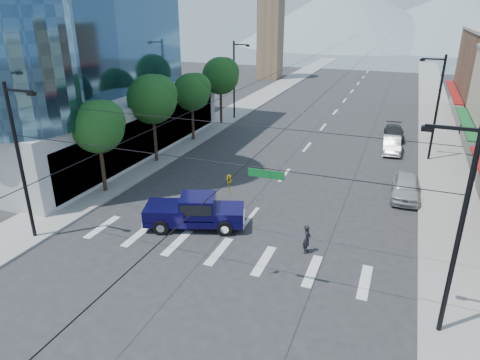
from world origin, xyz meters
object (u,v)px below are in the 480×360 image
Objects in this scene: pickup_truck at (194,211)px; parked_car_far at (394,132)px; parked_car_mid at (392,145)px; parked_car_near at (406,187)px; pedestrian at (307,239)px.

pickup_truck reaches higher than parked_car_far.
parked_car_far is at bearing 85.76° from parked_car_mid.
parked_car_far is (10.34, 24.36, -0.40)m from pickup_truck.
parked_car_far is at bearing 94.78° from parked_car_near.
parked_car_near is at bearing -24.46° from pedestrian.
pickup_truck is 3.87× the size of pedestrian.
pedestrian reaches higher than parked_car_mid.
pickup_truck is at bearing -118.04° from parked_car_far.
parked_car_mid is 0.94× the size of parked_car_far.
pickup_truck is 1.35× the size of parked_car_near.
pickup_truck reaches higher than pedestrian.
pickup_truck is at bearing 88.48° from pedestrian.
pedestrian is (7.03, -0.43, -0.24)m from pickup_truck.
parked_car_near is (4.81, 9.69, -0.02)m from pedestrian.
parked_car_near is 1.02× the size of parked_car_far.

